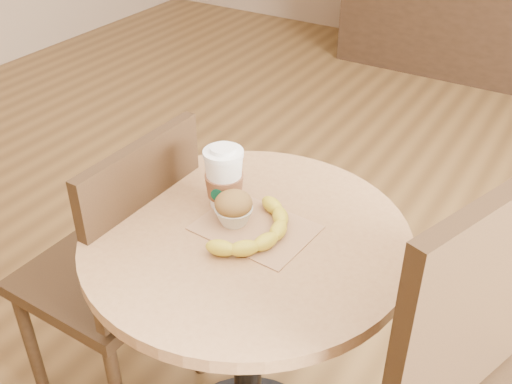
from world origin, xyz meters
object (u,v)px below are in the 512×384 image
at_px(chair_left, 121,269).
at_px(coffee_cup, 224,180).
at_px(muffin, 234,208).
at_px(banana, 259,230).
at_px(cafe_table, 247,307).

bearing_deg(chair_left, coffee_cup, 107.76).
relative_size(chair_left, coffee_cup, 6.06).
relative_size(coffee_cup, muffin, 1.77).
bearing_deg(banana, muffin, 177.39).
height_order(coffee_cup, banana, coffee_cup).
distance_m(coffee_cup, muffin, 0.08).
height_order(cafe_table, coffee_cup, coffee_cup).
relative_size(cafe_table, coffee_cup, 5.07).
bearing_deg(cafe_table, banana, -0.40).
bearing_deg(banana, cafe_table, -171.80).
xyz_separation_m(muffin, banana, (0.07, -0.01, -0.02)).
distance_m(cafe_table, banana, 0.24).
height_order(cafe_table, muffin, muffin).
relative_size(cafe_table, chair_left, 0.84).
xyz_separation_m(chair_left, banana, (0.41, 0.02, 0.28)).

